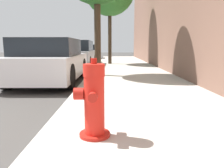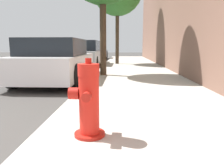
# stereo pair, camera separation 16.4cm
# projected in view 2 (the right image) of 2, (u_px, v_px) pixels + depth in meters

# --- Properties ---
(sidewalk_slab) EXTENTS (3.04, 40.00, 0.14)m
(sidewalk_slab) POSITION_uv_depth(u_px,v_px,m) (168.00, 145.00, 2.35)
(sidewalk_slab) COLOR #B7B2A8
(sidewalk_slab) RESTS_ON ground_plane
(fire_hydrant) EXTENTS (0.39, 0.40, 0.86)m
(fire_hydrant) POSITION_uv_depth(u_px,v_px,m) (89.00, 101.00, 2.38)
(fire_hydrant) COLOR red
(fire_hydrant) RESTS_ON sidewalk_slab
(parked_car_near) EXTENTS (1.84, 3.95, 1.35)m
(parked_car_near) POSITION_uv_depth(u_px,v_px,m) (56.00, 61.00, 6.87)
(parked_car_near) COLOR silver
(parked_car_near) RESTS_ON ground_plane
(parked_car_mid) EXTENTS (1.73, 4.50, 1.44)m
(parked_car_mid) POSITION_uv_depth(u_px,v_px,m) (85.00, 54.00, 12.28)
(parked_car_mid) COLOR #B7B7BC
(parked_car_mid) RESTS_ON ground_plane
(parked_car_far) EXTENTS (1.77, 4.21, 1.28)m
(parked_car_far) POSITION_uv_depth(u_px,v_px,m) (96.00, 52.00, 19.00)
(parked_car_far) COLOR #4C5156
(parked_car_far) RESTS_ON ground_plane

